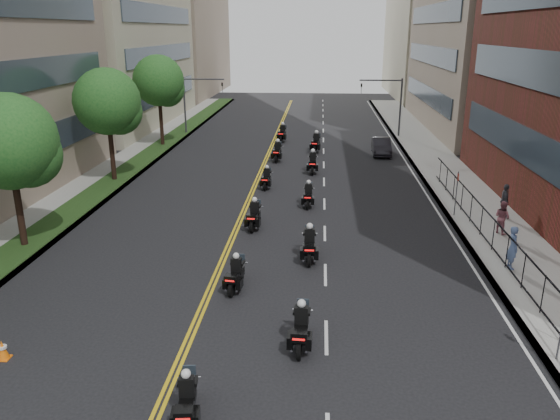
{
  "coord_description": "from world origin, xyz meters",
  "views": [
    {
      "loc": [
        2.81,
        -11.37,
        9.99
      ],
      "look_at": [
        1.02,
        13.08,
        1.85
      ],
      "focal_mm": 35.0,
      "sensor_mm": 36.0,
      "label": 1
    }
  ],
  "objects_px": {
    "motorcycle_2": "(236,275)",
    "pedestrian_c": "(505,201)",
    "motorcycle_1": "(301,329)",
    "motorcycle_10": "(282,134)",
    "parked_sedan": "(381,146)",
    "pedestrian_a": "(513,247)",
    "traffic_cone": "(3,350)",
    "pedestrian_b": "(502,217)",
    "motorcycle_3": "(309,246)",
    "motorcycle_7": "(313,163)",
    "motorcycle_9": "(316,144)",
    "motorcycle_5": "(308,196)",
    "motorcycle_0": "(187,402)",
    "motorcycle_8": "(277,152)",
    "motorcycle_6": "(267,179)",
    "motorcycle_4": "(254,216)"
  },
  "relations": [
    {
      "from": "motorcycle_10",
      "to": "parked_sedan",
      "type": "bearing_deg",
      "value": -24.37
    },
    {
      "from": "motorcycle_1",
      "to": "motorcycle_9",
      "type": "distance_m",
      "value": 30.26
    },
    {
      "from": "motorcycle_5",
      "to": "pedestrian_a",
      "type": "bearing_deg",
      "value": -41.86
    },
    {
      "from": "motorcycle_1",
      "to": "motorcycle_2",
      "type": "xyz_separation_m",
      "value": [
        -2.76,
        4.02,
        -0.05
      ]
    },
    {
      "from": "pedestrian_b",
      "to": "pedestrian_c",
      "type": "relative_size",
      "value": 0.91
    },
    {
      "from": "motorcycle_1",
      "to": "pedestrian_c",
      "type": "xyz_separation_m",
      "value": [
        10.68,
        13.59,
        0.42
      ]
    },
    {
      "from": "motorcycle_4",
      "to": "pedestrian_b",
      "type": "xyz_separation_m",
      "value": [
        12.61,
        -0.2,
        0.33
      ]
    },
    {
      "from": "motorcycle_8",
      "to": "traffic_cone",
      "type": "bearing_deg",
      "value": -99.54
    },
    {
      "from": "motorcycle_6",
      "to": "motorcycle_9",
      "type": "xyz_separation_m",
      "value": [
        3.15,
        11.4,
        0.13
      ]
    },
    {
      "from": "motorcycle_6",
      "to": "pedestrian_a",
      "type": "relative_size",
      "value": 1.09
    },
    {
      "from": "motorcycle_0",
      "to": "motorcycle_9",
      "type": "distance_m",
      "value": 34.25
    },
    {
      "from": "motorcycle_7",
      "to": "motorcycle_4",
      "type": "bearing_deg",
      "value": -102.99
    },
    {
      "from": "motorcycle_0",
      "to": "motorcycle_1",
      "type": "distance_m",
      "value": 4.81
    },
    {
      "from": "pedestrian_b",
      "to": "pedestrian_c",
      "type": "bearing_deg",
      "value": -50.05
    },
    {
      "from": "motorcycle_3",
      "to": "motorcycle_10",
      "type": "bearing_deg",
      "value": 95.56
    },
    {
      "from": "motorcycle_0",
      "to": "motorcycle_9",
      "type": "xyz_separation_m",
      "value": [
        3.07,
        34.11,
        0.13
      ]
    },
    {
      "from": "motorcycle_5",
      "to": "pedestrian_a",
      "type": "relative_size",
      "value": 1.13
    },
    {
      "from": "motorcycle_1",
      "to": "pedestrian_b",
      "type": "relative_size",
      "value": 1.34
    },
    {
      "from": "motorcycle_7",
      "to": "pedestrian_c",
      "type": "distance_m",
      "value": 14.29
    },
    {
      "from": "pedestrian_a",
      "to": "traffic_cone",
      "type": "height_order",
      "value": "pedestrian_a"
    },
    {
      "from": "pedestrian_b",
      "to": "pedestrian_c",
      "type": "distance_m",
      "value": 2.78
    },
    {
      "from": "motorcycle_4",
      "to": "motorcycle_8",
      "type": "bearing_deg",
      "value": 93.82
    },
    {
      "from": "motorcycle_1",
      "to": "traffic_cone",
      "type": "relative_size",
      "value": 3.5
    },
    {
      "from": "motorcycle_8",
      "to": "motorcycle_9",
      "type": "relative_size",
      "value": 0.95
    },
    {
      "from": "motorcycle_5",
      "to": "parked_sedan",
      "type": "height_order",
      "value": "motorcycle_5"
    },
    {
      "from": "motorcycle_2",
      "to": "pedestrian_a",
      "type": "xyz_separation_m",
      "value": [
        11.62,
        2.6,
        0.49
      ]
    },
    {
      "from": "motorcycle_3",
      "to": "motorcycle_9",
      "type": "distance_m",
      "value": 23.08
    },
    {
      "from": "motorcycle_6",
      "to": "motorcycle_5",
      "type": "bearing_deg",
      "value": -49.42
    },
    {
      "from": "motorcycle_9",
      "to": "parked_sedan",
      "type": "xyz_separation_m",
      "value": [
        5.45,
        -0.54,
        -0.05
      ]
    },
    {
      "from": "motorcycle_8",
      "to": "parked_sedan",
      "type": "height_order",
      "value": "motorcycle_8"
    },
    {
      "from": "motorcycle_2",
      "to": "motorcycle_9",
      "type": "relative_size",
      "value": 0.83
    },
    {
      "from": "motorcycle_7",
      "to": "pedestrian_a",
      "type": "xyz_separation_m",
      "value": [
        8.84,
        -16.48,
        0.4
      ]
    },
    {
      "from": "motorcycle_0",
      "to": "motorcycle_9",
      "type": "bearing_deg",
      "value": 77.85
    },
    {
      "from": "motorcycle_7",
      "to": "motorcycle_9",
      "type": "xyz_separation_m",
      "value": [
        0.18,
        7.16,
        0.04
      ]
    },
    {
      "from": "pedestrian_b",
      "to": "motorcycle_9",
      "type": "bearing_deg",
      "value": -4.32
    },
    {
      "from": "motorcycle_2",
      "to": "pedestrian_c",
      "type": "bearing_deg",
      "value": 42.5
    },
    {
      "from": "pedestrian_c",
      "to": "motorcycle_4",
      "type": "bearing_deg",
      "value": 106.91
    },
    {
      "from": "motorcycle_8",
      "to": "motorcycle_2",
      "type": "bearing_deg",
      "value": -86.16
    },
    {
      "from": "motorcycle_9",
      "to": "pedestrian_c",
      "type": "bearing_deg",
      "value": -50.01
    },
    {
      "from": "motorcycle_8",
      "to": "pedestrian_b",
      "type": "xyz_separation_m",
      "value": [
        12.59,
        -15.78,
        0.3
      ]
    },
    {
      "from": "motorcycle_3",
      "to": "motorcycle_7",
      "type": "height_order",
      "value": "motorcycle_7"
    },
    {
      "from": "motorcycle_3",
      "to": "pedestrian_c",
      "type": "relative_size",
      "value": 1.27
    },
    {
      "from": "motorcycle_2",
      "to": "motorcycle_5",
      "type": "relative_size",
      "value": 0.97
    },
    {
      "from": "motorcycle_5",
      "to": "motorcycle_8",
      "type": "distance_m",
      "value": 11.92
    },
    {
      "from": "motorcycle_5",
      "to": "motorcycle_9",
      "type": "bearing_deg",
      "value": 90.53
    },
    {
      "from": "motorcycle_8",
      "to": "motorcycle_6",
      "type": "bearing_deg",
      "value": -87.17
    },
    {
      "from": "motorcycle_6",
      "to": "traffic_cone",
      "type": "distance_m",
      "value": 21.25
    },
    {
      "from": "motorcycle_10",
      "to": "pedestrian_c",
      "type": "height_order",
      "value": "pedestrian_c"
    },
    {
      "from": "motorcycle_1",
      "to": "traffic_cone",
      "type": "height_order",
      "value": "motorcycle_1"
    },
    {
      "from": "traffic_cone",
      "to": "motorcycle_1",
      "type": "bearing_deg",
      "value": 8.33
    }
  ]
}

